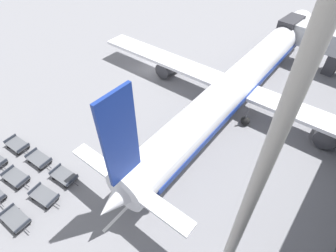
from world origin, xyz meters
name	(u,v)px	position (x,y,z in m)	size (l,w,h in m)	color
ground_plane	(150,69)	(0.00, 0.00, 0.00)	(500.00, 500.00, 0.00)	gray
airplane	(242,79)	(14.49, 1.42, 3.42)	(44.21, 47.78, 13.15)	white
baggage_dolly_row_near_col_c	(16,219)	(7.62, -26.12, 0.47)	(3.31, 1.71, 0.92)	#515459
baggage_dolly_row_mid_a_col_b	(16,178)	(3.54, -23.86, 0.47)	(3.34, 1.82, 0.92)	#515459
baggage_dolly_row_mid_a_col_c	(45,196)	(7.55, -23.27, 0.47)	(3.35, 1.86, 0.92)	#515459
baggage_dolly_row_mid_b_col_a	(17,145)	(-0.49, -21.51, 0.47)	(3.32, 1.75, 0.92)	#515459
baggage_dolly_row_mid_b_col_b	(39,159)	(3.23, -21.16, 0.47)	(3.32, 1.76, 0.92)	#515459
baggage_dolly_row_mid_b_col_c	(64,176)	(7.10, -20.79, 0.47)	(3.33, 1.79, 0.92)	#515459
apron_light_mast	(272,148)	(23.60, -18.58, 14.36)	(2.00, 0.78, 26.52)	#ADA89E
stand_guidance_stripe	(191,142)	(13.99, -8.82, 0.00)	(0.63, 26.44, 0.01)	white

